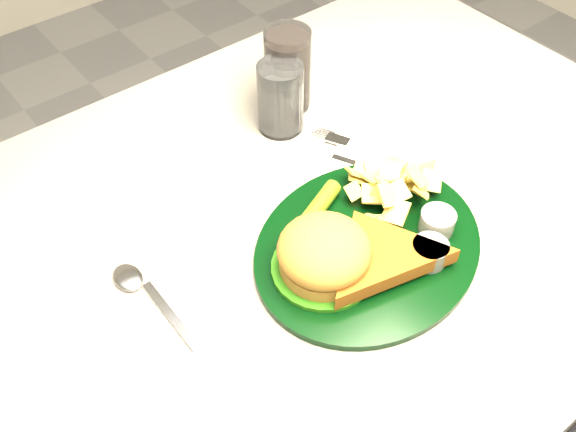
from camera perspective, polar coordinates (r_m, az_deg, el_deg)
name	(u,v)px	position (r m, az deg, el deg)	size (l,w,h in m)	color
table	(297,359)	(1.17, 0.84, -12.57)	(1.20, 0.80, 0.75)	gray
dinner_plate	(370,230)	(0.81, 7.33, -1.28)	(0.32, 0.27, 0.07)	black
water_glass	(280,98)	(0.97, -0.68, 10.45)	(0.07, 0.07, 0.11)	white
cola_glass	(287,70)	(1.01, -0.05, 12.87)	(0.07, 0.07, 0.13)	black
fork_napkin	(365,165)	(0.94, 6.88, 4.52)	(0.12, 0.15, 0.01)	white
spoon	(171,314)	(0.78, -10.40, -8.59)	(0.04, 0.16, 0.01)	white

